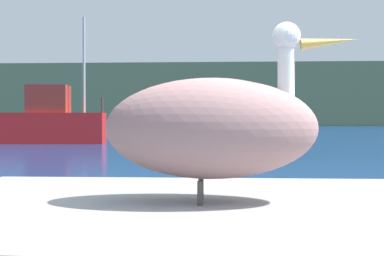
% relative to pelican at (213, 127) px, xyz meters
% --- Properties ---
extents(hillside_backdrop, '(140.00, 14.52, 9.62)m').
position_rel_pelican_xyz_m(hillside_backdrop, '(0.81, 80.17, 3.70)').
color(hillside_backdrop, '#6B7A51').
rests_on(hillside_backdrop, ground).
extents(pelican, '(1.35, 0.61, 0.95)m').
position_rel_pelican_xyz_m(pelican, '(0.00, 0.00, 0.00)').
color(pelican, gray).
rests_on(pelican, pier_dock).
extents(fishing_boat_red, '(4.71, 1.97, 5.79)m').
position_rel_pelican_xyz_m(fishing_boat_red, '(-7.63, 19.94, -0.09)').
color(fishing_boat_red, red).
rests_on(fishing_boat_red, ground).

